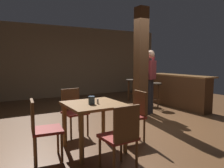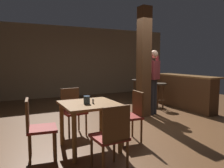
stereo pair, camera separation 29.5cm
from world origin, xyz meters
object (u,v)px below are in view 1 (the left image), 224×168
at_px(napkin_cup, 92,100).
at_px(chair_east, 135,113).
at_px(chair_south, 121,135).
at_px(standing_person, 150,77).
at_px(bar_stool_near, 156,89).
at_px(bar_stool_mid, 145,86).
at_px(bar_stool_far, 131,85).
at_px(bar_counter, 177,91).
at_px(chair_west, 42,127).
at_px(chair_north, 73,109).
at_px(dining_table, 94,112).
at_px(salt_shaker, 98,101).

bearing_deg(napkin_cup, chair_east, 4.23).
bearing_deg(chair_south, standing_person, 43.64).
height_order(bar_stool_near, bar_stool_mid, bar_stool_mid).
distance_m(bar_stool_near, bar_stool_far, 1.32).
bearing_deg(chair_east, bar_stool_far, 55.76).
xyz_separation_m(napkin_cup, bar_counter, (3.71, 1.71, -0.32)).
relative_size(chair_west, napkin_cup, 7.02).
relative_size(chair_north, chair_west, 1.00).
xyz_separation_m(chair_east, napkin_cup, (-0.88, -0.06, 0.33)).
xyz_separation_m(chair_east, bar_stool_far, (2.20, 3.23, 0.08)).
relative_size(chair_north, standing_person, 0.52).
height_order(chair_north, bar_stool_near, chair_north).
height_order(dining_table, salt_shaker, salt_shaker).
bearing_deg(bar_stool_near, bar_stool_far, 89.53).
distance_m(bar_stool_near, bar_stool_mid, 0.65).
bearing_deg(standing_person, chair_north, -166.79).
bearing_deg(bar_stool_far, salt_shaker, -132.01).
relative_size(chair_north, salt_shaker, 11.61).
bearing_deg(napkin_cup, bar_counter, 24.67).
distance_m(chair_south, napkin_cup, 0.85).
bearing_deg(dining_table, bar_stool_near, 32.52).
height_order(bar_counter, bar_stool_far, bar_counter).
bearing_deg(chair_north, bar_stool_mid, 28.49).
xyz_separation_m(standing_person, bar_stool_far, (0.65, 1.81, -0.42)).
distance_m(chair_east, bar_counter, 3.28).
distance_m(napkin_cup, bar_stool_far, 4.51).
relative_size(standing_person, bar_stool_mid, 2.17).
xyz_separation_m(dining_table, bar_stool_far, (3.01, 3.23, -0.04)).
distance_m(dining_table, bar_stool_mid, 4.00).
height_order(chair_north, bar_stool_mid, chair_north).
height_order(napkin_cup, bar_stool_mid, napkin_cup).
distance_m(salt_shaker, bar_stool_mid, 4.02).
bearing_deg(bar_stool_far, bar_stool_mid, -83.57).
distance_m(bar_counter, bar_stool_near, 0.71).
bearing_deg(bar_counter, salt_shaker, -154.63).
bearing_deg(bar_stool_far, bar_counter, -68.10).
relative_size(dining_table, chair_north, 0.98).
distance_m(chair_north, bar_stool_far, 3.86).
xyz_separation_m(dining_table, bar_counter, (3.65, 1.64, -0.11)).
distance_m(bar_counter, bar_stool_far, 1.71).
relative_size(chair_west, bar_stool_near, 1.15).
distance_m(dining_table, chair_east, 0.82).
distance_m(dining_table, napkin_cup, 0.22).
distance_m(salt_shaker, bar_counter, 4.01).
xyz_separation_m(bar_stool_mid, bar_stool_far, (-0.08, 0.68, -0.01)).
height_order(standing_person, bar_stool_far, standing_person).
relative_size(chair_south, salt_shaker, 11.61).
distance_m(chair_south, chair_north, 1.70).
xyz_separation_m(chair_east, standing_person, (1.55, 1.42, 0.50)).
xyz_separation_m(dining_table, bar_stool_mid, (3.09, 2.55, -0.03)).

